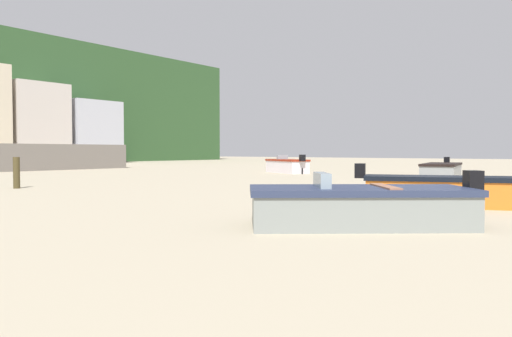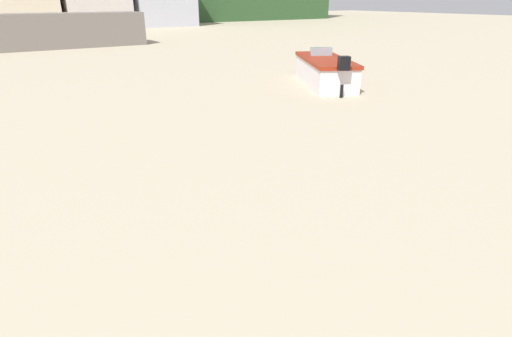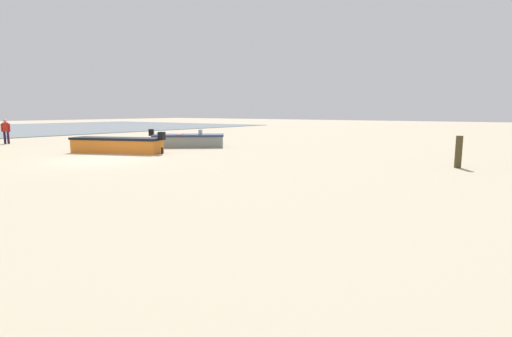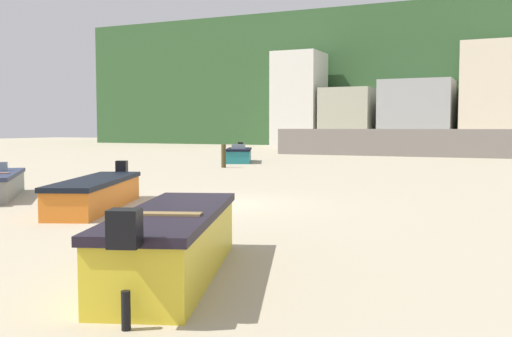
{
  "view_description": "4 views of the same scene",
  "coord_description": "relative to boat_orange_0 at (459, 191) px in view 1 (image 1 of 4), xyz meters",
  "views": [
    {
      "loc": [
        -15.3,
        -5.56,
        1.45
      ],
      "look_at": [
        2.76,
        8.73,
        0.61
      ],
      "focal_mm": 33.82,
      "sensor_mm": 36.0,
      "label": 1
    },
    {
      "loc": [
        1.37,
        2.07,
        2.78
      ],
      "look_at": [
        3.36,
        5.17,
        1.22
      ],
      "focal_mm": 28.27,
      "sensor_mm": 36.0,
      "label": 2
    },
    {
      "loc": [
        9.91,
        15.51,
        2.13
      ],
      "look_at": [
        2.22,
        10.03,
        0.74
      ],
      "focal_mm": 27.3,
      "sensor_mm": 36.0,
      "label": 3
    },
    {
      "loc": [
        7.86,
        -14.15,
        2.13
      ],
      "look_at": [
        -1.39,
        6.21,
        0.55
      ],
      "focal_mm": 41.44,
      "sensor_mm": 36.0,
      "label": 4
    }
  ],
  "objects": [
    {
      "name": "boat_grey_2",
      "position": [
        -4.58,
        0.55,
        -0.01
      ],
      "size": [
        3.99,
        4.32,
        1.07
      ],
      "rotation": [
        0.0,
        0.0,
        0.69
      ],
      "color": "gray",
      "rests_on": "ground"
    },
    {
      "name": "townhouse_centre_right",
      "position": [
        13.46,
        49.42,
        4.02
      ],
      "size": [
        6.0,
        6.95,
        8.84
      ],
      "primitive_type": "cube",
      "color": "beige",
      "rests_on": "ground"
    },
    {
      "name": "boat_orange_0",
      "position": [
        0.0,
        0.0,
        0.0
      ],
      "size": [
        2.93,
        4.99,
        1.11
      ],
      "rotation": [
        0.0,
        0.0,
        3.53
      ],
      "color": "orange",
      "rests_on": "ground"
    },
    {
      "name": "ground_plane",
      "position": [
        2.25,
        1.95,
        -0.4
      ],
      "size": [
        160.0,
        160.0,
        0.0
      ],
      "primitive_type": "plane",
      "color": "tan"
    },
    {
      "name": "townhouse_right",
      "position": [
        20.26,
        48.54,
        3.32
      ],
      "size": [
        6.24,
        5.19,
        7.46
      ],
      "primitive_type": "cube",
      "color": "#B8BBC7",
      "rests_on": "ground"
    },
    {
      "name": "mooring_post_near_water",
      "position": [
        -4.21,
        15.22,
        0.2
      ],
      "size": [
        0.25,
        0.25,
        1.22
      ],
      "primitive_type": "cylinder",
      "color": "#463C21",
      "rests_on": "ground"
    },
    {
      "name": "boat_grey_3",
      "position": [
        14.28,
        4.86,
        -0.01
      ],
      "size": [
        5.33,
        2.67,
        1.09
      ],
      "rotation": [
        0.0,
        0.0,
        1.76
      ],
      "color": "gray",
      "rests_on": "ground"
    },
    {
      "name": "boat_white_4",
      "position": [
        13.26,
        14.59,
        0.06
      ],
      "size": [
        2.95,
        4.03,
        1.22
      ],
      "rotation": [
        0.0,
        0.0,
        5.81
      ],
      "color": "white",
      "rests_on": "ground"
    }
  ]
}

